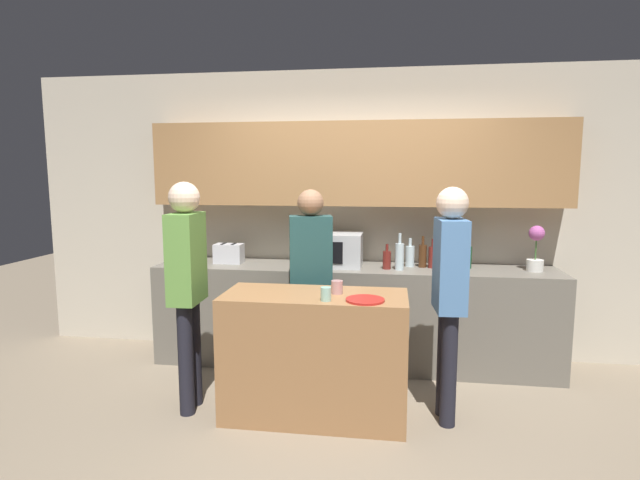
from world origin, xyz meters
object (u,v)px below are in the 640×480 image
(cup_1, at_px, (337,287))
(person_right, at_px, (450,285))
(potted_plant, at_px, (536,248))
(bottle_3, at_px, (423,255))
(bottle_2, at_px, (410,256))
(bottle_6, at_px, (453,255))
(plate_on_island, at_px, (365,300))
(bottle_0, at_px, (387,260))
(toaster, at_px, (229,253))
(bottle_7, at_px, (468,257))
(bottle_5, at_px, (445,256))
(person_left, at_px, (187,276))
(microwave, at_px, (333,249))
(cup_0, at_px, (326,294))
(person_center, at_px, (311,271))
(bottle_4, at_px, (433,257))
(bottle_1, at_px, (400,256))

(cup_1, relative_size, person_right, 0.06)
(potted_plant, relative_size, bottle_3, 1.40)
(bottle_2, xyz_separation_m, bottle_6, (0.38, 0.01, 0.02))
(plate_on_island, bearing_deg, bottle_0, 83.46)
(toaster, xyz_separation_m, plate_on_island, (1.34, -1.21, -0.09))
(bottle_0, distance_m, plate_on_island, 1.13)
(plate_on_island, bearing_deg, bottle_7, 56.41)
(bottle_6, bearing_deg, plate_on_island, -119.18)
(potted_plant, bearing_deg, toaster, 180.00)
(bottle_3, relative_size, plate_on_island, 1.08)
(bottle_3, height_order, bottle_5, bottle_5)
(bottle_2, relative_size, person_right, 0.16)
(bottle_7, relative_size, person_left, 0.16)
(bottle_0, xyz_separation_m, plate_on_island, (-0.13, -1.12, -0.08))
(microwave, height_order, plate_on_island, microwave)
(bottle_3, xyz_separation_m, cup_0, (-0.70, -1.29, -0.07))
(person_center, bearing_deg, potted_plant, -176.92)
(bottle_0, relative_size, cup_0, 2.39)
(person_left, bearing_deg, microwave, 137.46)
(toaster, xyz_separation_m, person_right, (1.91, -1.00, -0.01))
(toaster, relative_size, cup_0, 2.81)
(potted_plant, xyz_separation_m, bottle_3, (-0.95, 0.05, -0.09))
(bottle_4, relative_size, bottle_7, 0.96)
(bottle_7, bearing_deg, bottle_6, 172.29)
(bottle_4, xyz_separation_m, bottle_5, (0.11, 0.00, 0.01))
(person_right, bearing_deg, bottle_3, 2.70)
(cup_0, relative_size, person_left, 0.05)
(potted_plant, height_order, plate_on_island, potted_plant)
(toaster, height_order, cup_1, toaster)
(potted_plant, height_order, cup_0, potted_plant)
(bottle_0, bearing_deg, person_center, -144.78)
(microwave, distance_m, bottle_0, 0.50)
(microwave, relative_size, bottle_5, 1.78)
(toaster, bearing_deg, bottle_6, 2.07)
(bottle_6, distance_m, bottle_7, 0.13)
(person_left, xyz_separation_m, person_center, (0.81, 0.58, -0.05))
(potted_plant, distance_m, person_right, 1.30)
(bottle_7, distance_m, cup_0, 1.70)
(person_center, bearing_deg, bottle_6, -166.02)
(microwave, relative_size, toaster, 2.00)
(bottle_3, bearing_deg, person_left, -146.58)
(bottle_1, bearing_deg, bottle_2, 61.14)
(bottle_6, relative_size, cup_0, 3.27)
(bottle_3, bearing_deg, bottle_2, 172.05)
(bottle_6, height_order, person_left, person_left)
(bottle_4, height_order, bottle_7, bottle_7)
(bottle_4, xyz_separation_m, plate_on_island, (-0.53, -1.23, -0.10))
(bottle_6, bearing_deg, bottle_2, -178.25)
(bottle_5, distance_m, cup_0, 1.56)
(plate_on_island, xyz_separation_m, person_center, (-0.48, 0.69, 0.05))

